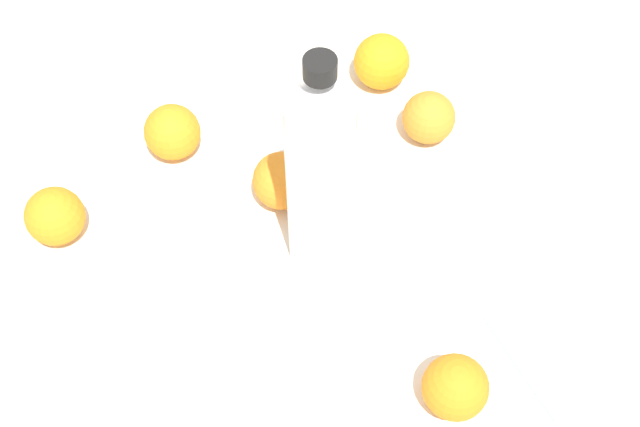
{
  "coord_description": "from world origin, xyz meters",
  "views": [
    {
      "loc": [
        0.4,
        -0.4,
        0.86
      ],
      "look_at": [
        0.05,
        -0.02,
        0.08
      ],
      "focal_mm": 49.44,
      "sensor_mm": 36.0,
      "label": 1
    }
  ],
  "objects_px": {
    "orange_2": "(429,118)",
    "orange_4": "(382,62)",
    "water_bottle": "(320,175)",
    "folded_napkin": "(583,347)",
    "orange_1": "(455,387)",
    "orange_5": "(55,216)",
    "orange_3": "(172,132)",
    "orange_0": "(282,181)"
  },
  "relations": [
    {
      "from": "water_bottle",
      "to": "orange_2",
      "type": "xyz_separation_m",
      "value": [
        -0.02,
        0.22,
        -0.12
      ]
    },
    {
      "from": "orange_0",
      "to": "orange_5",
      "type": "height_order",
      "value": "same"
    },
    {
      "from": "orange_0",
      "to": "folded_napkin",
      "type": "height_order",
      "value": "orange_0"
    },
    {
      "from": "orange_1",
      "to": "folded_napkin",
      "type": "relative_size",
      "value": 0.44
    },
    {
      "from": "water_bottle",
      "to": "folded_napkin",
      "type": "relative_size",
      "value": 2.01
    },
    {
      "from": "orange_2",
      "to": "orange_5",
      "type": "relative_size",
      "value": 0.96
    },
    {
      "from": "orange_0",
      "to": "orange_2",
      "type": "distance_m",
      "value": 0.2
    },
    {
      "from": "orange_2",
      "to": "orange_4",
      "type": "height_order",
      "value": "orange_4"
    },
    {
      "from": "orange_1",
      "to": "water_bottle",
      "type": "bearing_deg",
      "value": 170.06
    },
    {
      "from": "orange_2",
      "to": "water_bottle",
      "type": "bearing_deg",
      "value": -84.67
    },
    {
      "from": "orange_2",
      "to": "orange_3",
      "type": "bearing_deg",
      "value": -132.65
    },
    {
      "from": "orange_1",
      "to": "orange_3",
      "type": "xyz_separation_m",
      "value": [
        -0.45,
        0.03,
        0.0
      ]
    },
    {
      "from": "orange_4",
      "to": "folded_napkin",
      "type": "height_order",
      "value": "orange_4"
    },
    {
      "from": "orange_1",
      "to": "folded_napkin",
      "type": "distance_m",
      "value": 0.16
    },
    {
      "from": "water_bottle",
      "to": "folded_napkin",
      "type": "xyz_separation_m",
      "value": [
        0.29,
        0.1,
        -0.15
      ]
    },
    {
      "from": "folded_napkin",
      "to": "orange_4",
      "type": "bearing_deg",
      "value": 160.6
    },
    {
      "from": "orange_5",
      "to": "folded_napkin",
      "type": "relative_size",
      "value": 0.44
    },
    {
      "from": "water_bottle",
      "to": "orange_2",
      "type": "distance_m",
      "value": 0.25
    },
    {
      "from": "orange_1",
      "to": "folded_napkin",
      "type": "height_order",
      "value": "orange_1"
    },
    {
      "from": "orange_1",
      "to": "orange_4",
      "type": "relative_size",
      "value": 0.95
    },
    {
      "from": "orange_3",
      "to": "folded_napkin",
      "type": "relative_size",
      "value": 0.44
    },
    {
      "from": "orange_4",
      "to": "orange_0",
      "type": "bearing_deg",
      "value": -80.52
    },
    {
      "from": "orange_1",
      "to": "orange_0",
      "type": "bearing_deg",
      "value": 168.07
    },
    {
      "from": "orange_0",
      "to": "orange_1",
      "type": "xyz_separation_m",
      "value": [
        0.31,
        -0.06,
        -0.0
      ]
    },
    {
      "from": "orange_2",
      "to": "orange_5",
      "type": "bearing_deg",
      "value": -118.47
    },
    {
      "from": "orange_4",
      "to": "folded_napkin",
      "type": "distance_m",
      "value": 0.43
    },
    {
      "from": "orange_0",
      "to": "orange_2",
      "type": "bearing_deg",
      "value": 71.4
    },
    {
      "from": "orange_2",
      "to": "folded_napkin",
      "type": "height_order",
      "value": "orange_2"
    },
    {
      "from": "orange_1",
      "to": "orange_4",
      "type": "xyz_separation_m",
      "value": [
        -0.34,
        0.29,
        0.0
      ]
    },
    {
      "from": "orange_0",
      "to": "orange_5",
      "type": "distance_m",
      "value": 0.26
    },
    {
      "from": "orange_0",
      "to": "orange_2",
      "type": "height_order",
      "value": "orange_0"
    },
    {
      "from": "orange_5",
      "to": "folded_napkin",
      "type": "height_order",
      "value": "orange_5"
    },
    {
      "from": "folded_napkin",
      "to": "orange_5",
      "type": "bearing_deg",
      "value": -151.36
    },
    {
      "from": "orange_4",
      "to": "folded_napkin",
      "type": "xyz_separation_m",
      "value": [
        0.41,
        -0.14,
        -0.03
      ]
    },
    {
      "from": "orange_1",
      "to": "orange_3",
      "type": "height_order",
      "value": "same"
    },
    {
      "from": "orange_4",
      "to": "orange_3",
      "type": "bearing_deg",
      "value": -113.09
    },
    {
      "from": "water_bottle",
      "to": "orange_4",
      "type": "bearing_deg",
      "value": 116.8
    },
    {
      "from": "water_bottle",
      "to": "orange_0",
      "type": "height_order",
      "value": "water_bottle"
    },
    {
      "from": "orange_1",
      "to": "orange_3",
      "type": "relative_size",
      "value": 0.99
    },
    {
      "from": "orange_3",
      "to": "orange_4",
      "type": "relative_size",
      "value": 0.96
    },
    {
      "from": "orange_1",
      "to": "orange_5",
      "type": "height_order",
      "value": "same"
    },
    {
      "from": "orange_4",
      "to": "orange_5",
      "type": "xyz_separation_m",
      "value": [
        -0.12,
        -0.43,
        -0.0
      ]
    }
  ]
}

